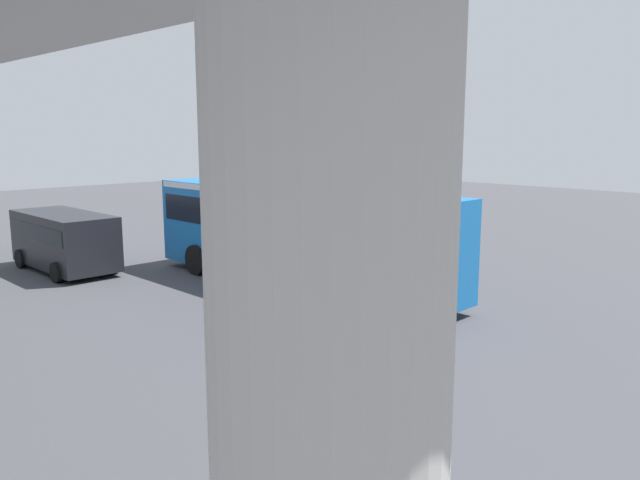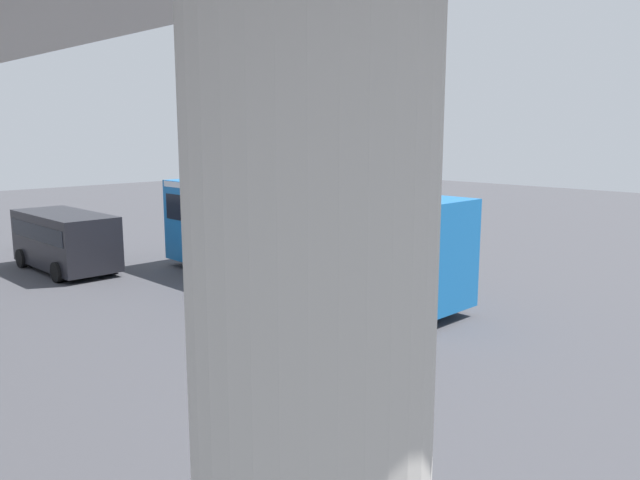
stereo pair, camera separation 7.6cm
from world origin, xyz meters
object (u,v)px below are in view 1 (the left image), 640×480
(parked_van, at_px, (64,238))
(pedestrian, at_px, (286,305))
(city_bus, at_px, (296,228))
(traffic_sign, at_px, (301,205))
(bicycle_orange, at_px, (45,236))
(bicycle_red, at_px, (29,242))

(parked_van, height_order, pedestrian, parked_van)
(city_bus, bearing_deg, traffic_sign, -44.32)
(bicycle_orange, relative_size, pedestrian, 0.99)
(bicycle_orange, xyz_separation_m, traffic_sign, (-8.86, -7.06, 1.52))
(parked_van, bearing_deg, traffic_sign, -109.05)
(pedestrian, bearing_deg, bicycle_orange, -3.63)
(pedestrian, bearing_deg, traffic_sign, -44.76)
(city_bus, xyz_separation_m, bicycle_orange, (13.38, 2.65, -1.51))
(pedestrian, relative_size, traffic_sign, 0.64)
(pedestrian, xyz_separation_m, traffic_sign, (8.21, -8.15, 1.00))
(bicycle_red, relative_size, bicycle_orange, 1.00)
(parked_van, height_order, bicycle_orange, parked_van)
(traffic_sign, bearing_deg, city_bus, 135.68)
(bicycle_orange, bearing_deg, pedestrian, 176.37)
(bicycle_red, bearing_deg, city_bus, -163.25)
(city_bus, relative_size, parked_van, 2.40)
(parked_van, xyz_separation_m, pedestrian, (-11.19, -0.48, -0.30))
(parked_van, relative_size, traffic_sign, 1.71)
(parked_van, distance_m, pedestrian, 11.21)
(bicycle_red, bearing_deg, parked_van, 173.91)
(parked_van, bearing_deg, bicycle_orange, -14.84)
(bicycle_red, bearing_deg, pedestrian, 179.87)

